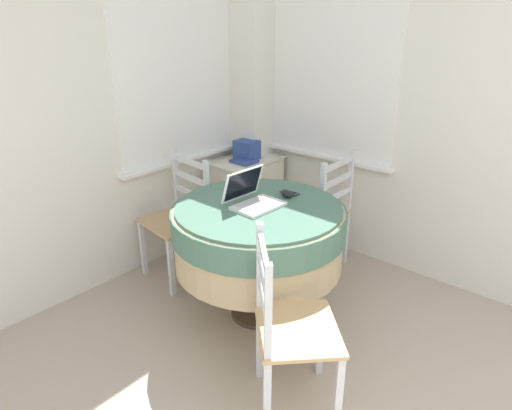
# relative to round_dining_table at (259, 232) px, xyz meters

# --- Properties ---
(corner_room_shell) EXTENTS (4.63, 5.11, 2.55)m
(corner_room_shell) POSITION_rel_round_dining_table_xyz_m (0.24, -0.05, 0.68)
(corner_room_shell) COLOR white
(corner_room_shell) RESTS_ON ground_plane
(round_dining_table) EXTENTS (1.06, 1.06, 0.77)m
(round_dining_table) POSITION_rel_round_dining_table_xyz_m (0.00, 0.00, 0.00)
(round_dining_table) COLOR #4C3D2D
(round_dining_table) RESTS_ON ground_plane
(laptop) EXTENTS (0.31, 0.28, 0.21)m
(laptop) POSITION_rel_round_dining_table_xyz_m (-0.01, 0.04, 0.22)
(laptop) COLOR white
(laptop) RESTS_ON round_dining_table
(computer_mouse) EXTENTS (0.06, 0.09, 0.04)m
(computer_mouse) POSITION_rel_round_dining_table_xyz_m (0.23, -0.04, 0.20)
(computer_mouse) COLOR black
(computer_mouse) RESTS_ON round_dining_table
(cell_phone) EXTENTS (0.06, 0.12, 0.01)m
(cell_phone) POSITION_rel_round_dining_table_xyz_m (0.29, -0.02, 0.18)
(cell_phone) COLOR #2D2D33
(cell_phone) RESTS_ON round_dining_table
(dining_chair_near_back_window) EXTENTS (0.43, 0.48, 0.92)m
(dining_chair_near_back_window) POSITION_rel_round_dining_table_xyz_m (-0.00, 0.76, -0.14)
(dining_chair_near_back_window) COLOR tan
(dining_chair_near_back_window) RESTS_ON ground_plane
(dining_chair_near_right_window) EXTENTS (0.45, 0.39, 0.92)m
(dining_chair_near_right_window) POSITION_rel_round_dining_table_xyz_m (0.77, 0.04, -0.14)
(dining_chair_near_right_window) COLOR tan
(dining_chair_near_right_window) RESTS_ON ground_plane
(dining_chair_camera_near) EXTENTS (0.58, 0.58, 0.92)m
(dining_chair_camera_near) POSITION_rel_round_dining_table_xyz_m (-0.48, -0.60, -0.14)
(dining_chair_camera_near) COLOR tan
(dining_chair_camera_near) RESTS_ON ground_plane
(corner_cabinet) EXTENTS (0.62, 0.42, 0.70)m
(corner_cabinet) POSITION_rel_round_dining_table_xyz_m (0.84, 0.87, -0.24)
(corner_cabinet) COLOR silver
(corner_cabinet) RESTS_ON ground_plane
(storage_box) EXTENTS (0.16, 0.18, 0.16)m
(storage_box) POSITION_rel_round_dining_table_xyz_m (0.85, 0.86, 0.18)
(storage_box) COLOR #2D4C93
(storage_box) RESTS_ON corner_cabinet
(book_on_cabinet) EXTENTS (0.17, 0.19, 0.02)m
(book_on_cabinet) POSITION_rel_round_dining_table_xyz_m (0.76, 0.81, 0.12)
(book_on_cabinet) COLOR #33478C
(book_on_cabinet) RESTS_ON corner_cabinet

